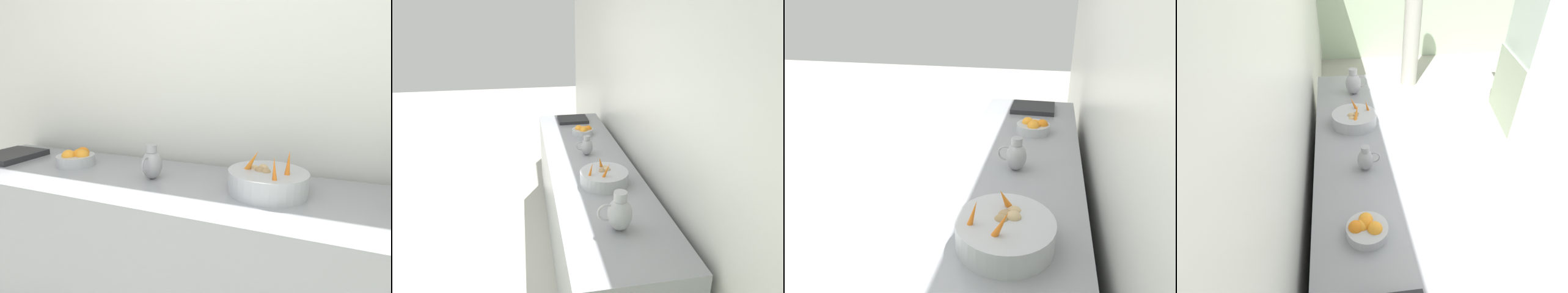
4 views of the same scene
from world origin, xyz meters
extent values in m
plane|color=#ADAA9E|center=(0.00, 0.00, 0.00)|extent=(15.19, 15.19, 0.00)
cube|color=silver|center=(-1.95, 0.43, 1.50)|extent=(0.10, 8.27, 3.00)
cube|color=gray|center=(-1.48, -0.07, 0.45)|extent=(0.71, 2.99, 0.90)
cylinder|color=#ADAFB5|center=(-1.52, 0.35, 0.95)|extent=(0.37, 0.37, 0.10)
torus|color=#ADAFB5|center=(-1.52, 0.35, 0.90)|extent=(0.21, 0.21, 0.01)
cone|color=orange|center=(-1.51, 0.28, 1.04)|extent=(0.07, 0.10, 0.13)
cone|color=orange|center=(-1.52, 0.44, 1.04)|extent=(0.08, 0.03, 0.13)
cone|color=orange|center=(-1.41, 0.39, 1.04)|extent=(0.06, 0.04, 0.12)
ellipsoid|color=#9E7F56|center=(-1.52, 0.32, 1.00)|extent=(0.06, 0.05, 0.04)
ellipsoid|color=#9E7F56|center=(-1.50, 0.35, 1.00)|extent=(0.05, 0.04, 0.04)
ellipsoid|color=tan|center=(-1.55, 0.33, 1.00)|extent=(0.06, 0.05, 0.05)
ellipsoid|color=tan|center=(-1.54, 0.28, 1.00)|extent=(0.06, 0.05, 0.04)
cylinder|color=#ADAFB5|center=(-1.54, -0.79, 0.93)|extent=(0.22, 0.22, 0.06)
sphere|color=orange|center=(-1.57, -0.78, 0.96)|extent=(0.07, 0.07, 0.07)
sphere|color=orange|center=(-1.55, -0.74, 0.96)|extent=(0.08, 0.08, 0.08)
sphere|color=orange|center=(-1.51, -0.81, 0.96)|extent=(0.08, 0.08, 0.08)
sphere|color=orange|center=(-1.60, -0.79, 0.96)|extent=(0.08, 0.08, 0.08)
sphere|color=orange|center=(-1.55, -0.77, 0.96)|extent=(0.08, 0.08, 0.08)
ellipsoid|color=#A3A3A8|center=(-1.48, 0.95, 1.00)|extent=(0.15, 0.15, 0.21)
cylinder|color=#A3A3A8|center=(-1.48, 0.95, 1.12)|extent=(0.08, 0.08, 0.06)
torus|color=#A3A3A8|center=(-1.40, 0.95, 1.02)|extent=(0.11, 0.01, 0.11)
ellipsoid|color=#939399|center=(-1.49, -0.24, 0.97)|extent=(0.11, 0.11, 0.15)
cylinder|color=#939399|center=(-1.49, -0.24, 1.06)|extent=(0.06, 0.06, 0.04)
torus|color=#939399|center=(-1.43, -0.24, 0.99)|extent=(0.08, 0.01, 0.08)
cube|color=#232326|center=(-1.51, -1.30, 0.92)|extent=(0.34, 0.30, 0.04)
camera|label=1|loc=(-0.12, 0.56, 1.43)|focal=28.98mm
camera|label=2|loc=(-0.97, 2.72, 2.15)|focal=32.82mm
camera|label=3|loc=(-1.64, 1.33, 1.73)|focal=30.54mm
camera|label=4|loc=(-1.65, -1.87, 2.22)|focal=28.43mm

